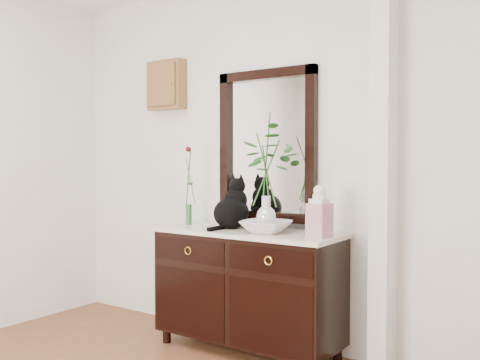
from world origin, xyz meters
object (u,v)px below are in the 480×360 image
Objects in this scene: lotus_bowl at (266,227)px; ginger_jar at (319,210)px; sideboard at (248,284)px; cat at (231,203)px.

ginger_jar is at bearing -0.26° from lotus_bowl.
ginger_jar reaches higher than lotus_bowl.
sideboard is 3.62× the size of cat.
cat is 0.36m from lotus_bowl.
ginger_jar is at bearing -4.06° from cat.
sideboard is at bearing 164.31° from lotus_bowl.
lotus_bowl is (0.18, -0.05, 0.42)m from sideboard.
lotus_bowl reaches higher than sideboard.
cat is at bearing 176.08° from sideboard.
sideboard is 0.46m from lotus_bowl.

